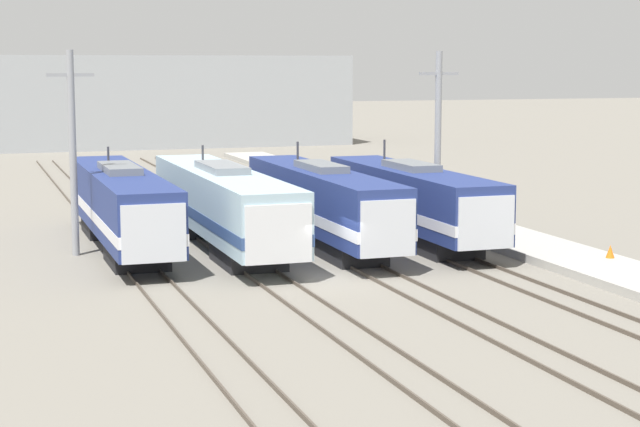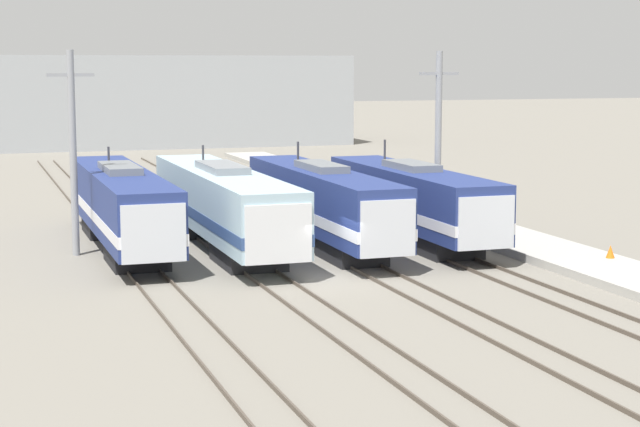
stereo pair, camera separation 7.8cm
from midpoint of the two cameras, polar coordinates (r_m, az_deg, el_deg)
ground_plane at (r=45.50m, az=0.50°, el=-3.53°), size 400.00×400.00×0.00m
rail_pair_far_left at (r=43.71m, az=-8.51°, el=-4.00°), size 1.51×120.00×0.15m
rail_pair_center_left at (r=44.77m, az=-2.42°, el=-3.63°), size 1.51×120.00×0.15m
rail_pair_center_right at (r=46.31m, az=3.32°, el=-3.25°), size 1.51×120.00×0.15m
rail_pair_far_right at (r=48.28m, az=8.64°, el=-2.86°), size 1.51×120.00×0.15m
locomotive_far_left at (r=53.16m, az=-10.46°, el=0.37°), size 2.96×18.94×4.75m
locomotive_center_left at (r=52.74m, az=-5.07°, el=0.41°), size 3.14×19.81×4.80m
locomotive_center_right at (r=53.00m, az=0.28°, el=0.48°), size 2.76×17.75×4.98m
locomotive_far_right at (r=54.63m, az=5.11°, el=0.63°), size 3.00×16.70×5.01m
catenary_tower_left at (r=51.82m, az=-13.00°, el=3.31°), size 2.19×0.34×9.74m
catenary_tower_right at (r=56.83m, az=6.36°, el=3.87°), size 2.19×0.34×9.74m
platform at (r=50.52m, az=13.33°, el=-2.36°), size 4.00×120.00×0.39m
traffic_cone at (r=49.97m, az=15.27°, el=-1.97°), size 0.40×0.40×0.59m
depot_building at (r=122.67m, az=-7.92°, el=6.02°), size 38.22×15.79×9.94m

